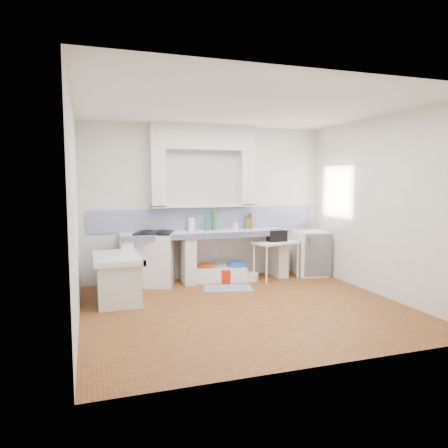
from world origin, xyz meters
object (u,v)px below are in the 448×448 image
object	(u,v)px
sink	(219,274)
fridge	(311,253)
stove	(154,259)
side_table	(276,260)

from	to	relation	value
sink	fridge	distance (m)	1.83
stove	sink	bearing A→B (deg)	16.92
sink	side_table	world-z (taller)	side_table
fridge	stove	bearing A→B (deg)	-172.55
sink	side_table	distance (m)	1.08
sink	side_table	xyz separation A→B (m)	(1.03, -0.22, 0.23)
side_table	fridge	distance (m)	0.78
stove	sink	distance (m)	1.21
stove	side_table	xyz separation A→B (m)	(2.19, -0.25, -0.10)
stove	sink	size ratio (longest dim) A/B	0.93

